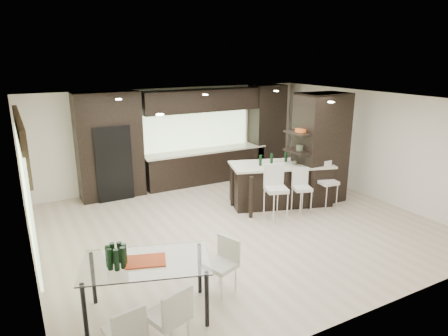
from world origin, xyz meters
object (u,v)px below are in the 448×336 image
floor_vase (294,183)px  chair_end (220,269)px  dining_table (147,288)px  chair_near (168,320)px  stool_mid (302,197)px  stool_right (327,190)px  stool_left (276,199)px  bench (256,188)px  kitchen_island (280,184)px  chair_far (124,336)px

floor_vase → chair_end: (-3.37, -2.48, -0.16)m
dining_table → chair_near: 0.79m
stool_mid → stool_right: 0.75m
stool_left → chair_end: (-2.37, -1.85, -0.11)m
floor_vase → dining_table: floor_vase is taller
stool_left → bench: stool_left is taller
stool_mid → stool_right: bearing=18.3°
floor_vase → stool_left: bearing=-147.7°
bench → chair_end: (-2.85, -3.36, 0.17)m
chair_end → kitchen_island: bearing=-69.8°
floor_vase → stool_mid: bearing=-112.4°
bench → stool_left: bearing=-126.3°
floor_vase → chair_end: 4.18m
stool_right → chair_end: bearing=-148.2°
stool_right → bench: (-1.02, 1.50, -0.23)m
bench → floor_vase: size_ratio=1.07×
stool_left → chair_far: bearing=-129.5°
stool_mid → chair_end: size_ratio=1.09×
stool_mid → dining_table: stool_mid is taller
bench → chair_near: 5.78m
kitchen_island → chair_end: kitchen_island is taller
kitchen_island → bench: (-0.27, 0.66, -0.28)m
kitchen_island → chair_near: (-4.28, -3.49, -0.09)m
chair_end → floor_vase: bearing=-74.3°
stool_right → floor_vase: bearing=135.8°
kitchen_island → floor_vase: size_ratio=2.20×
stool_mid → chair_near: (-4.28, -2.67, -0.02)m
kitchen_island → dining_table: bearing=-129.8°
stool_right → dining_table: 5.37m
kitchen_island → chair_near: size_ratio=2.94×
stool_right → chair_far: size_ratio=1.21×
stool_mid → bench: (-0.27, 1.48, -0.21)m
stool_right → chair_end: 4.30m
floor_vase → chair_far: (-5.07, -3.25, -0.18)m
stool_right → floor_vase: 0.80m
bench → floor_vase: bearing=-78.4°
floor_vase → chair_end: floor_vase is taller
bench → floor_vase: floor_vase is taller
stool_mid → chair_near: size_ratio=1.04×
bench → chair_far: (-4.55, -4.14, 0.15)m
kitchen_island → dining_table: kitchen_island is taller
stool_mid → chair_near: stool_mid is taller
stool_mid → floor_vase: bearing=86.7°
stool_right → bench: bearing=130.5°
stool_mid → bench: size_ratio=0.73×
bench → chair_end: chair_end is taller
kitchen_island → chair_far: 5.94m
kitchen_island → stool_left: 1.14m
chair_near → chair_far: bearing=160.7°
stool_left → stool_mid: 0.76m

